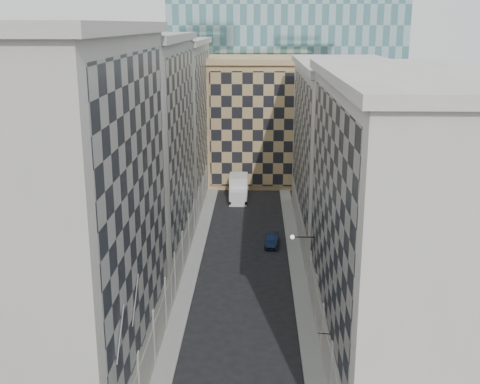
# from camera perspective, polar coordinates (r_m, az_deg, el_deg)

# --- Properties ---
(sidewalk_west) EXTENTS (1.50, 100.00, 0.15)m
(sidewalk_west) POSITION_cam_1_polar(r_m,az_deg,el_deg) (59.18, -4.74, -7.78)
(sidewalk_west) COLOR gray
(sidewalk_west) RESTS_ON ground
(sidewalk_east) EXTENTS (1.50, 100.00, 0.15)m
(sidewalk_east) POSITION_cam_1_polar(r_m,az_deg,el_deg) (58.98, 5.55, -7.89)
(sidewalk_east) COLOR gray
(sidewalk_east) RESTS_ON ground
(bldg_left_a) EXTENTS (10.80, 22.80, 23.70)m
(bldg_left_a) POSITION_cam_1_polar(r_m,az_deg,el_deg) (38.77, -16.53, -2.64)
(bldg_left_a) COLOR #A19D91
(bldg_left_a) RESTS_ON ground
(bldg_left_b) EXTENTS (10.80, 22.80, 22.70)m
(bldg_left_b) POSITION_cam_1_polar(r_m,az_deg,el_deg) (59.47, -10.08, 3.54)
(bldg_left_b) COLOR #9A978F
(bldg_left_b) RESTS_ON ground
(bldg_left_c) EXTENTS (10.80, 22.80, 21.70)m
(bldg_left_c) POSITION_cam_1_polar(r_m,az_deg,el_deg) (80.86, -6.97, 6.49)
(bldg_left_c) COLOR #A19D91
(bldg_left_c) RESTS_ON ground
(bldg_right_a) EXTENTS (10.80, 26.80, 20.70)m
(bldg_right_a) POSITION_cam_1_polar(r_m,az_deg,el_deg) (42.27, 14.89, -3.14)
(bldg_right_a) COLOR #B3ADA4
(bldg_right_a) RESTS_ON ground
(bldg_right_b) EXTENTS (10.80, 28.80, 19.70)m
(bldg_right_b) POSITION_cam_1_polar(r_m,az_deg,el_deg) (68.05, 9.87, 3.80)
(bldg_right_b) COLOR #B3ADA4
(bldg_right_b) RESTS_ON ground
(tan_block) EXTENTS (16.80, 14.80, 18.80)m
(tan_block) POSITION_cam_1_polar(r_m,az_deg,el_deg) (92.92, 2.17, 6.91)
(tan_block) COLOR #9E8353
(tan_block) RESTS_ON ground
(church_tower) EXTENTS (7.20, 7.20, 51.50)m
(church_tower) POSITION_cam_1_polar(r_m,az_deg,el_deg) (106.00, 1.07, 17.49)
(church_tower) COLOR #2A2420
(church_tower) RESTS_ON ground
(flagpoles_left) EXTENTS (0.10, 6.33, 2.33)m
(flagpoles_left) POSITION_cam_1_polar(r_m,az_deg,el_deg) (34.47, -10.54, -11.47)
(flagpoles_left) COLOR gray
(flagpoles_left) RESTS_ON ground
(bracket_lamp) EXTENTS (1.98, 0.36, 0.36)m
(bracket_lamp) POSITION_cam_1_polar(r_m,az_deg,el_deg) (51.09, 5.19, -4.27)
(bracket_lamp) COLOR black
(bracket_lamp) RESTS_ON ground
(box_truck) EXTENTS (2.53, 6.11, 3.34)m
(box_truck) POSITION_cam_1_polar(r_m,az_deg,el_deg) (83.03, -0.15, 0.22)
(box_truck) COLOR silver
(box_truck) RESTS_ON ground
(dark_car) EXTENTS (1.70, 4.04, 1.30)m
(dark_car) POSITION_cam_1_polar(r_m,az_deg,el_deg) (66.46, 3.05, -4.53)
(dark_car) COLOR #0F1C3A
(dark_car) RESTS_ON ground
(shop_sign) EXTENTS (0.83, 0.73, 0.81)m
(shop_sign) POSITION_cam_1_polar(r_m,az_deg,el_deg) (40.52, 7.70, -13.63)
(shop_sign) COLOR black
(shop_sign) RESTS_ON ground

